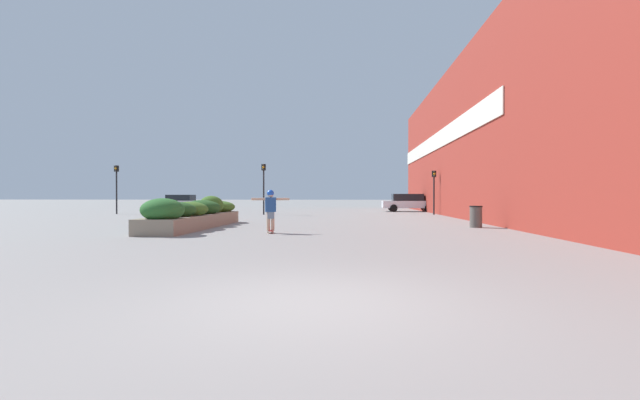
% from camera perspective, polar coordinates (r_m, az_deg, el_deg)
% --- Properties ---
extents(ground_plane, '(300.00, 300.00, 0.00)m').
position_cam_1_polar(ground_plane, '(5.43, -1.28, -13.61)').
color(ground_plane, gray).
extents(building_wall_right, '(0.67, 47.69, 9.60)m').
position_cam_1_polar(building_wall_right, '(24.20, 20.26, 8.76)').
color(building_wall_right, maroon).
rests_on(building_wall_right, ground_plane).
extents(planter_box, '(1.66, 8.29, 1.34)m').
position_cam_1_polar(planter_box, '(18.67, -16.22, -1.76)').
color(planter_box, gray).
rests_on(planter_box, ground_plane).
extents(skateboard, '(0.33, 0.59, 0.09)m').
position_cam_1_polar(skateboard, '(15.39, -6.61, -4.16)').
color(skateboard, maroon).
rests_on(skateboard, ground_plane).
extents(skateboarder, '(1.33, 0.47, 1.46)m').
position_cam_1_polar(skateboarder, '(15.34, -6.61, -0.78)').
color(skateboarder, tan).
rests_on(skateboarder, skateboard).
extents(trash_bin, '(0.53, 0.53, 0.92)m').
position_cam_1_polar(trash_bin, '(19.16, 20.07, -2.09)').
color(trash_bin, '#514C47').
rests_on(trash_bin, ground_plane).
extents(car_leftmost, '(4.12, 1.97, 1.44)m').
position_cam_1_polar(car_leftmost, '(41.40, -18.21, -0.26)').
color(car_leftmost, '#BCBCC1').
rests_on(car_leftmost, ground_plane).
extents(car_center_left, '(4.63, 1.99, 1.51)m').
position_cam_1_polar(car_center_left, '(37.41, 11.76, -0.31)').
color(car_center_left, silver).
rests_on(car_center_left, ground_plane).
extents(car_center_right, '(4.04, 1.86, 1.42)m').
position_cam_1_polar(car_center_right, '(38.64, 28.53, -0.37)').
color(car_center_right, navy).
rests_on(car_center_right, ground_plane).
extents(traffic_light_left, '(0.28, 0.30, 3.60)m').
position_cam_1_polar(traffic_light_left, '(30.63, -7.53, 2.62)').
color(traffic_light_left, black).
rests_on(traffic_light_left, ground_plane).
extents(traffic_light_right, '(0.28, 0.30, 3.13)m').
position_cam_1_polar(traffic_light_right, '(31.41, 14.96, 2.03)').
color(traffic_light_right, black).
rests_on(traffic_light_right, ground_plane).
extents(traffic_light_far_left, '(0.28, 0.30, 3.59)m').
position_cam_1_polar(traffic_light_far_left, '(35.04, -25.51, 2.30)').
color(traffic_light_far_left, black).
rests_on(traffic_light_far_left, ground_plane).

